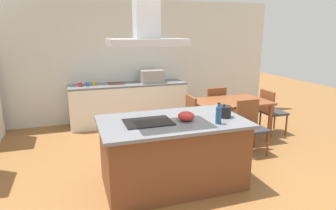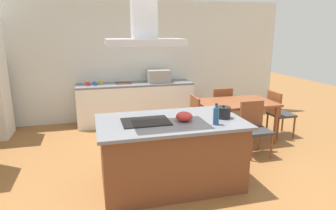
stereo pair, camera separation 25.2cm
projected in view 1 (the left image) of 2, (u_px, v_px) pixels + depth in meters
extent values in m
plane|color=#936033|center=(145.00, 144.00, 5.39)|extent=(16.00, 16.00, 0.00)
cube|color=silver|center=(125.00, 61.00, 6.67)|extent=(7.20, 0.10, 2.70)
cube|color=brown|center=(172.00, 154.00, 3.91)|extent=(1.78, 1.01, 0.86)
cube|color=slate|center=(172.00, 122.00, 3.80)|extent=(1.88, 1.11, 0.04)
cube|color=black|center=(148.00, 122.00, 3.69)|extent=(0.60, 0.44, 0.01)
cylinder|color=black|center=(224.00, 112.00, 3.91)|extent=(0.19, 0.19, 0.15)
sphere|color=black|center=(224.00, 105.00, 3.89)|extent=(0.03, 0.03, 0.03)
cone|color=black|center=(232.00, 110.00, 3.94)|extent=(0.06, 0.03, 0.04)
cylinder|color=navy|center=(218.00, 115.00, 3.62)|extent=(0.07, 0.07, 0.21)
cylinder|color=navy|center=(219.00, 105.00, 3.59)|extent=(0.03, 0.03, 0.04)
cylinder|color=black|center=(219.00, 103.00, 3.58)|extent=(0.04, 0.04, 0.01)
ellipsoid|color=red|center=(186.00, 116.00, 3.76)|extent=(0.22, 0.22, 0.12)
cube|color=white|center=(129.00, 104.00, 6.55)|extent=(2.54, 0.62, 0.86)
cube|color=slate|center=(128.00, 85.00, 6.44)|extent=(2.54, 0.62, 0.04)
cube|color=#9E9993|center=(151.00, 76.00, 6.56)|extent=(0.50, 0.38, 0.28)
cylinder|color=red|center=(80.00, 84.00, 6.08)|extent=(0.08, 0.08, 0.09)
cylinder|color=#2D56B2|center=(87.00, 84.00, 6.13)|extent=(0.08, 0.08, 0.09)
cylinder|color=gold|center=(93.00, 83.00, 6.26)|extent=(0.08, 0.08, 0.09)
cube|color=#59331E|center=(116.00, 84.00, 6.40)|extent=(0.34, 0.24, 0.02)
cube|color=brown|center=(231.00, 102.00, 5.51)|extent=(1.40, 0.90, 0.04)
cylinder|color=brown|center=(209.00, 130.00, 5.07)|extent=(0.06, 0.06, 0.71)
cylinder|color=brown|center=(269.00, 123.00, 5.46)|extent=(0.06, 0.06, 0.71)
cylinder|color=brown|center=(192.00, 118.00, 5.76)|extent=(0.06, 0.06, 0.71)
cylinder|color=brown|center=(247.00, 113.00, 6.14)|extent=(0.06, 0.06, 0.71)
cube|color=#333338|center=(274.00, 113.00, 5.89)|extent=(0.42, 0.42, 0.04)
cube|color=brown|center=(267.00, 102.00, 5.78)|extent=(0.04, 0.42, 0.44)
cylinder|color=brown|center=(275.00, 120.00, 6.17)|extent=(0.04, 0.04, 0.41)
cylinder|color=brown|center=(286.00, 125.00, 5.84)|extent=(0.04, 0.04, 0.41)
cylinder|color=brown|center=(260.00, 122.00, 6.06)|extent=(0.04, 0.04, 0.41)
cylinder|color=brown|center=(271.00, 127.00, 5.73)|extent=(0.04, 0.04, 0.41)
cube|color=#333338|center=(181.00, 122.00, 5.28)|extent=(0.42, 0.42, 0.04)
cube|color=brown|center=(191.00, 108.00, 5.28)|extent=(0.04, 0.42, 0.44)
cylinder|color=brown|center=(175.00, 138.00, 5.11)|extent=(0.04, 0.04, 0.41)
cylinder|color=brown|center=(168.00, 132.00, 5.45)|extent=(0.04, 0.04, 0.41)
cylinder|color=brown|center=(194.00, 136.00, 5.22)|extent=(0.04, 0.04, 0.41)
cylinder|color=brown|center=(186.00, 130.00, 5.56)|extent=(0.04, 0.04, 0.41)
cube|color=#333338|center=(253.00, 129.00, 4.90)|extent=(0.42, 0.42, 0.04)
cube|color=brown|center=(247.00, 112.00, 5.01)|extent=(0.42, 0.04, 0.44)
cylinder|color=brown|center=(268.00, 144.00, 4.84)|extent=(0.04, 0.04, 0.41)
cylinder|color=brown|center=(249.00, 147.00, 4.73)|extent=(0.04, 0.04, 0.41)
cylinder|color=brown|center=(255.00, 137.00, 5.17)|extent=(0.04, 0.04, 0.41)
cylinder|color=brown|center=(237.00, 139.00, 5.06)|extent=(0.04, 0.04, 0.41)
cube|color=#333338|center=(212.00, 108.00, 6.28)|extent=(0.42, 0.42, 0.04)
cube|color=brown|center=(217.00, 99.00, 6.04)|extent=(0.42, 0.04, 0.44)
cylinder|color=brown|center=(201.00, 116.00, 6.44)|extent=(0.04, 0.04, 0.41)
cylinder|color=brown|center=(215.00, 115.00, 6.55)|extent=(0.04, 0.04, 0.41)
cylinder|color=brown|center=(208.00, 121.00, 6.11)|extent=(0.04, 0.04, 0.41)
cylinder|color=brown|center=(223.00, 119.00, 6.22)|extent=(0.04, 0.04, 0.41)
cube|color=#ADADB2|center=(147.00, 42.00, 3.45)|extent=(0.90, 0.55, 0.08)
cube|color=#ADADB2|center=(146.00, 7.00, 3.36)|extent=(0.28, 0.24, 0.70)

